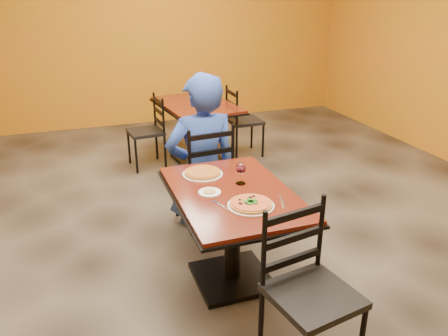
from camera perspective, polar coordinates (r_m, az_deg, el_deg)
name	(u,v)px	position (r m, az deg, el deg)	size (l,w,h in m)	color
floor	(212,246)	(3.92, -1.53, -10.01)	(7.00, 8.00, 0.01)	black
wall_back	(131,29)	(7.25, -11.82, 17.12)	(7.00, 0.01, 3.00)	#CA6816
table_main	(232,215)	(3.23, 1.10, -6.11)	(0.83, 1.23, 0.75)	#5B190E
table_second	(197,118)	(5.63, -3.53, 6.39)	(0.98, 1.33, 0.75)	#5B190E
chair_main_near	(313,297)	(2.61, 11.35, -15.90)	(0.45, 0.45, 0.99)	black
chair_main_far	(203,173)	(4.10, -2.67, -0.65)	(0.45, 0.45, 0.99)	black
chair_second_left	(146,132)	(5.53, -10.03, 4.54)	(0.40, 0.40, 0.88)	black
chair_second_right	(245,121)	(5.86, 2.68, 6.01)	(0.41, 0.41, 0.91)	black
diner	(202,150)	(4.05, -2.86, 2.30)	(0.68, 0.45, 1.42)	#1C329B
plate_main	(251,206)	(2.93, 3.47, -4.85)	(0.31, 0.31, 0.01)	white
pizza_main	(251,203)	(2.93, 3.48, -4.57)	(0.28, 0.28, 0.02)	maroon
plate_far	(203,174)	(3.41, -2.75, -0.78)	(0.31, 0.31, 0.01)	white
pizza_far	(203,172)	(3.41, -2.76, -0.53)	(0.28, 0.28, 0.02)	orange
side_plate	(210,192)	(3.11, -1.86, -3.15)	(0.16, 0.16, 0.01)	white
dip	(210,191)	(3.11, -1.86, -3.00)	(0.09, 0.09, 0.01)	#A58C50
wine_glass	(241,172)	(3.23, 2.18, -0.55)	(0.08, 0.08, 0.18)	white
fork	(220,205)	(2.94, -0.47, -4.79)	(0.01, 0.19, 0.00)	silver
knife	(282,201)	(3.02, 7.49, -4.21)	(0.01, 0.21, 0.00)	silver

